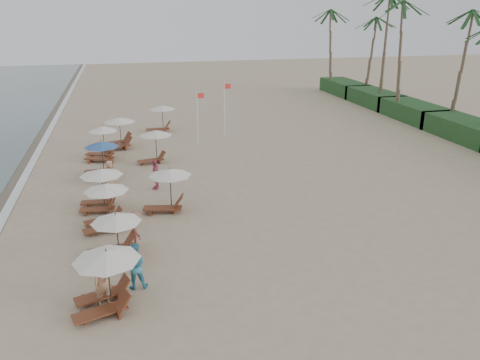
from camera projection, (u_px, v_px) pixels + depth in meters
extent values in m
plane|color=tan|center=(250.00, 255.00, 20.59)|extent=(160.00, 160.00, 0.00)
cube|color=white|center=(15.00, 195.00, 27.19)|extent=(0.50, 140.00, 0.02)
cube|color=#193D1C|center=(467.00, 130.00, 38.53)|extent=(3.20, 8.00, 1.60)
cube|color=#193D1C|center=(414.00, 112.00, 45.38)|extent=(3.20, 8.00, 1.60)
cube|color=#193D1C|center=(375.00, 98.00, 52.24)|extent=(3.20, 8.00, 1.60)
cube|color=#193D1C|center=(344.00, 88.00, 59.09)|extent=(3.20, 8.00, 1.60)
cylinder|color=brown|center=(456.00, 73.00, 40.55)|extent=(0.36, 0.36, 9.80)
cylinder|color=brown|center=(404.00, 62.00, 44.75)|extent=(0.36, 0.36, 10.60)
cylinder|color=brown|center=(384.00, 53.00, 49.57)|extent=(0.36, 0.36, 11.40)
cylinder|color=brown|center=(367.00, 59.00, 54.93)|extent=(0.36, 0.36, 9.00)
cylinder|color=brown|center=(334.00, 52.00, 59.14)|extent=(0.36, 0.36, 9.80)
cylinder|color=black|center=(109.00, 281.00, 16.61)|extent=(0.05, 0.05, 2.19)
cone|color=silver|center=(106.00, 256.00, 16.27)|extent=(2.34, 2.34, 0.35)
cylinder|color=black|center=(118.00, 238.00, 19.91)|extent=(0.05, 0.05, 2.01)
cone|color=silver|center=(116.00, 218.00, 19.60)|extent=(2.09, 2.09, 0.35)
cylinder|color=black|center=(108.00, 207.00, 22.79)|extent=(0.05, 0.05, 2.20)
cone|color=silver|center=(106.00, 187.00, 22.45)|extent=(2.11, 2.11, 0.35)
cylinder|color=black|center=(103.00, 190.00, 24.99)|extent=(0.05, 0.05, 2.16)
cone|color=silver|center=(101.00, 172.00, 24.66)|extent=(2.23, 2.23, 0.35)
cylinder|color=black|center=(103.00, 160.00, 29.91)|extent=(0.05, 0.05, 2.20)
cone|color=#335C98|center=(101.00, 144.00, 29.57)|extent=(2.13, 2.13, 0.35)
cylinder|color=black|center=(104.00, 144.00, 33.27)|extent=(0.05, 0.05, 2.32)
cone|color=silver|center=(103.00, 129.00, 32.91)|extent=(2.02, 2.02, 0.35)
cylinder|color=black|center=(120.00, 133.00, 36.13)|extent=(0.05, 0.05, 2.27)
cone|color=silver|center=(119.00, 120.00, 35.78)|extent=(2.34, 2.34, 0.35)
cylinder|color=black|center=(171.00, 190.00, 24.99)|extent=(0.05, 0.05, 2.15)
cone|color=silver|center=(170.00, 172.00, 24.66)|extent=(2.24, 2.24, 0.35)
cylinder|color=black|center=(156.00, 147.00, 32.84)|extent=(0.05, 0.05, 2.15)
cone|color=silver|center=(155.00, 133.00, 32.51)|extent=(2.24, 2.24, 0.35)
cylinder|color=black|center=(163.00, 118.00, 41.25)|extent=(0.05, 0.05, 2.15)
cone|color=silver|center=(162.00, 107.00, 40.92)|extent=(2.24, 2.24, 0.35)
imported|color=#A97B5B|center=(103.00, 282.00, 16.86)|extent=(0.82, 0.72, 1.88)
imported|color=teal|center=(135.00, 266.00, 17.91)|extent=(0.92, 0.72, 1.85)
imported|color=brown|center=(136.00, 229.00, 21.12)|extent=(0.81, 1.17, 1.66)
imported|color=#B54862|center=(156.00, 174.00, 27.89)|extent=(0.77, 1.14, 1.80)
imported|color=tan|center=(110.00, 173.00, 28.40)|extent=(0.73, 0.89, 1.57)
cylinder|color=silver|center=(197.00, 117.00, 36.96)|extent=(0.08, 0.08, 4.15)
cube|color=red|center=(200.00, 96.00, 36.46)|extent=(0.55, 0.02, 0.40)
cylinder|color=silver|center=(224.00, 109.00, 39.15)|extent=(0.08, 0.08, 4.51)
cube|color=red|center=(227.00, 86.00, 38.58)|extent=(0.55, 0.02, 0.40)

